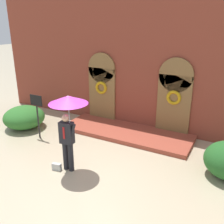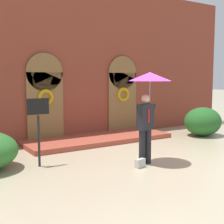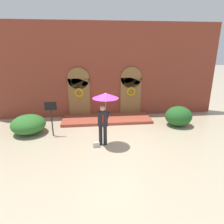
# 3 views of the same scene
# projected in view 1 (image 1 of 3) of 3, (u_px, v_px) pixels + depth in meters

# --- Properties ---
(ground_plane) EXTENTS (80.00, 80.00, 0.00)m
(ground_plane) POSITION_uv_depth(u_px,v_px,m) (82.00, 172.00, 7.51)
(ground_plane) COLOR tan
(building_facade) EXTENTS (14.00, 2.30, 5.60)m
(building_facade) POSITION_uv_depth(u_px,v_px,m) (139.00, 63.00, 10.03)
(building_facade) COLOR brown
(building_facade) RESTS_ON ground
(person_with_umbrella) EXTENTS (1.10, 1.10, 2.36)m
(person_with_umbrella) POSITION_uv_depth(u_px,v_px,m) (68.00, 111.00, 6.94)
(person_with_umbrella) COLOR black
(person_with_umbrella) RESTS_ON ground
(handbag) EXTENTS (0.30, 0.18, 0.22)m
(handbag) POSITION_uv_depth(u_px,v_px,m) (57.00, 167.00, 7.57)
(handbag) COLOR #B7B7B2
(handbag) RESTS_ON ground
(sign_post) EXTENTS (0.56, 0.06, 1.72)m
(sign_post) POSITION_uv_depth(u_px,v_px,m) (37.00, 109.00, 9.34)
(sign_post) COLOR black
(sign_post) RESTS_ON ground
(shrub_left) EXTENTS (1.69, 1.70, 0.94)m
(shrub_left) POSITION_uv_depth(u_px,v_px,m) (24.00, 117.00, 10.51)
(shrub_left) COLOR #2D6B28
(shrub_left) RESTS_ON ground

